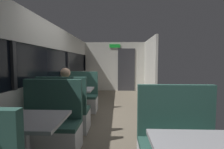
% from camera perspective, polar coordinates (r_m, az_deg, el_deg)
% --- Properties ---
extents(ground_plane, '(3.30, 9.20, 0.02)m').
position_cam_1_polar(ground_plane, '(4.19, -0.38, -15.13)').
color(ground_plane, '#665B4C').
extents(carriage_window_panel_left, '(0.09, 8.48, 2.30)m').
position_cam_1_polar(carriage_window_panel_left, '(4.28, -20.19, 0.33)').
color(carriage_window_panel_left, beige).
rests_on(carriage_window_panel_left, ground_plane).
extents(carriage_end_bulkhead, '(2.90, 0.11, 2.30)m').
position_cam_1_polar(carriage_end_bulkhead, '(8.15, 1.34, 2.58)').
color(carriage_end_bulkhead, beige).
rests_on(carriage_end_bulkhead, ground_plane).
extents(carriage_aisle_panel_right, '(0.08, 2.40, 2.30)m').
position_cam_1_polar(carriage_aisle_panel_right, '(7.07, 12.56, 2.31)').
color(carriage_aisle_panel_right, beige).
rests_on(carriage_aisle_panel_right, ground_plane).
extents(dining_table_near_window, '(0.90, 0.70, 0.74)m').
position_cam_1_polar(dining_table_near_window, '(2.27, -27.19, -15.34)').
color(dining_table_near_window, '#9E9EA3').
rests_on(dining_table_near_window, ground_plane).
extents(bench_near_window_facing_entry, '(0.95, 0.50, 1.10)m').
position_cam_1_polar(bench_near_window_facing_entry, '(2.97, -20.05, -16.81)').
color(bench_near_window_facing_entry, silver).
rests_on(bench_near_window_facing_entry, ground_plane).
extents(dining_table_mid_window, '(0.90, 0.70, 0.74)m').
position_cam_1_polar(dining_table_mid_window, '(4.20, -12.72, -6.02)').
color(dining_table_mid_window, '#9E9EA3').
rests_on(dining_table_mid_window, ground_plane).
extents(bench_mid_window_facing_end, '(0.95, 0.50, 1.10)m').
position_cam_1_polar(bench_mid_window_facing_end, '(3.62, -15.55, -12.82)').
color(bench_mid_window_facing_end, silver).
rests_on(bench_mid_window_facing_end, ground_plane).
extents(bench_mid_window_facing_entry, '(0.95, 0.50, 1.10)m').
position_cam_1_polar(bench_mid_window_facing_entry, '(4.93, -10.55, -8.15)').
color(bench_mid_window_facing_entry, silver).
rests_on(bench_mid_window_facing_entry, ground_plane).
extents(seated_passenger, '(0.47, 0.55, 1.26)m').
position_cam_1_polar(seated_passenger, '(3.63, -15.27, -9.34)').
color(seated_passenger, '#26262D').
rests_on(seated_passenger, ground_plane).
extents(coffee_cup_primary, '(0.07, 0.07, 0.09)m').
position_cam_1_polar(coffee_cup_primary, '(2.25, -31.40, -11.82)').
color(coffee_cup_primary, '#26598C').
rests_on(coffee_cup_primary, dining_table_near_window).
extents(coffee_cup_secondary, '(0.07, 0.07, 0.09)m').
position_cam_1_polar(coffee_cup_secondary, '(4.06, -13.63, -4.31)').
color(coffee_cup_secondary, '#26598C').
rests_on(coffee_cup_secondary, dining_table_mid_window).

